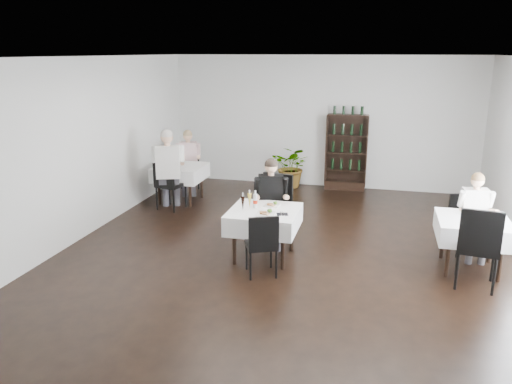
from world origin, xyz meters
TOP-DOWN VIEW (x-y plane):
  - room_shell at (0.00, 0.00)m, footprint 9.00×9.00m
  - wine_shelf at (0.60, 4.31)m, footprint 0.90×0.28m
  - main_table at (-0.30, 0.00)m, footprint 1.03×1.03m
  - left_table at (-2.70, 2.50)m, footprint 0.98×0.98m
  - right_table at (2.70, 0.30)m, footprint 0.98×0.98m
  - potted_tree at (-0.62, 4.20)m, footprint 1.02×0.93m
  - main_chair_far at (-0.29, 0.67)m, footprint 0.63×0.63m
  - main_chair_near at (-0.17, -0.66)m, footprint 0.56×0.56m
  - left_chair_far at (-2.86, 3.33)m, footprint 0.50×0.50m
  - left_chair_near at (-2.70, 1.87)m, footprint 0.57×0.57m
  - right_chair_far at (2.69, 1.01)m, footprint 0.52×0.53m
  - right_chair_near at (2.68, -0.33)m, footprint 0.59×0.60m
  - diner_main at (-0.31, 0.54)m, footprint 0.60×0.64m
  - diner_left_far at (-2.75, 3.12)m, footprint 0.61×0.65m
  - diner_left_near at (-2.65, 1.83)m, footprint 0.71×0.76m
  - diner_right_far at (2.80, 0.78)m, footprint 0.53×0.54m
  - plate_far at (-0.22, 0.22)m, footprint 0.25×0.25m
  - plate_near at (-0.23, -0.21)m, footprint 0.27×0.27m
  - pilsner_dark at (-0.60, -0.11)m, footprint 0.07×0.07m
  - pilsner_lager at (-0.54, 0.06)m, footprint 0.07×0.07m
  - coke_bottle at (-0.46, 0.08)m, footprint 0.07×0.07m
  - napkin_cutlery at (0.01, -0.15)m, footprint 0.19×0.18m
  - pepper_mill at (2.73, 0.32)m, footprint 0.05×0.05m

SIDE VIEW (x-z plane):
  - potted_tree at x=-0.62m, z-range 0.00..0.98m
  - right_chair_far at x=2.69m, z-range 0.07..0.98m
  - main_chair_near at x=-0.17m, z-range 0.07..0.99m
  - left_chair_far at x=-2.86m, z-range 0.07..1.07m
  - left_chair_near at x=-2.70m, z-range 0.07..1.11m
  - left_table at x=-2.70m, z-range 0.24..1.01m
  - right_table at x=2.70m, z-range 0.24..1.01m
  - main_table at x=-0.30m, z-range 0.24..1.01m
  - right_chair_near at x=2.68m, z-range 0.08..1.22m
  - main_chair_far at x=-0.29m, z-range 0.08..1.23m
  - diner_right_far at x=2.80m, z-range 0.11..1.44m
  - napkin_cutlery at x=0.01m, z-range 0.77..0.78m
  - plate_far at x=-0.22m, z-range 0.75..0.82m
  - plate_near at x=-0.23m, z-range 0.75..0.83m
  - pepper_mill at x=2.73m, z-range 0.77..0.87m
  - diner_left_far at x=-2.75m, z-range 0.11..1.53m
  - diner_main at x=-0.31m, z-range 0.12..1.55m
  - wine_shelf at x=0.60m, z-range -0.03..1.72m
  - coke_bottle at x=-0.46m, z-range 0.74..1.01m
  - pilsner_dark at x=-0.60m, z-range 0.74..1.02m
  - pilsner_lager at x=-0.54m, z-range 0.74..1.02m
  - diner_left_near at x=-2.65m, z-range 0.13..1.78m
  - room_shell at x=0.00m, z-range -3.00..6.00m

